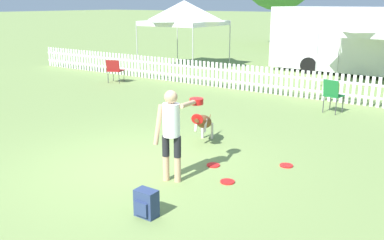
{
  "coord_description": "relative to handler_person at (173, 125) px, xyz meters",
  "views": [
    {
      "loc": [
        4.92,
        -5.4,
        2.86
      ],
      "look_at": [
        0.53,
        0.94,
        0.73
      ],
      "focal_mm": 40.0,
      "sensor_mm": 36.0,
      "label": 1
    }
  ],
  "objects": [
    {
      "name": "ground_plane",
      "position": [
        -0.91,
        0.13,
        -0.96
      ],
      "size": [
        240.0,
        240.0,
        0.0
      ],
      "primitive_type": "plane",
      "color": "olive"
    },
    {
      "name": "handler_person",
      "position": [
        0.0,
        0.0,
        0.0
      ],
      "size": [
        0.44,
        1.02,
        1.53
      ],
      "rotation": [
        0.0,
        0.0,
        0.32
      ],
      "color": "tan",
      "rests_on": "ground_plane"
    },
    {
      "name": "leaping_dog",
      "position": [
        -0.64,
        1.87,
        -0.49
      ],
      "size": [
        0.55,
        1.2,
        0.77
      ],
      "rotation": [
        0.0,
        0.0,
        -2.82
      ],
      "color": "brown",
      "rests_on": "ground_plane"
    },
    {
      "name": "frisbee_near_handler",
      "position": [
        0.79,
        0.41,
        -0.95
      ],
      "size": [
        0.24,
        0.24,
        0.02
      ],
      "color": "red",
      "rests_on": "ground_plane"
    },
    {
      "name": "frisbee_near_dog",
      "position": [
        1.31,
        1.64,
        -0.95
      ],
      "size": [
        0.24,
        0.24,
        0.02
      ],
      "color": "red",
      "rests_on": "ground_plane"
    },
    {
      "name": "frisbee_midfield",
      "position": [
        0.21,
        0.9,
        -0.95
      ],
      "size": [
        0.24,
        0.24,
        0.02
      ],
      "color": "red",
      "rests_on": "ground_plane"
    },
    {
      "name": "frisbee_far_scatter",
      "position": [
        -1.49,
        1.94,
        -0.95
      ],
      "size": [
        0.24,
        0.24,
        0.02
      ],
      "color": "red",
      "rests_on": "ground_plane"
    },
    {
      "name": "backpack_on_grass",
      "position": [
        0.45,
        -1.23,
        -0.77
      ],
      "size": [
        0.31,
        0.24,
        0.39
      ],
      "color": "navy",
      "rests_on": "ground_plane"
    },
    {
      "name": "picket_fence",
      "position": [
        -0.91,
        7.32,
        -0.53
      ],
      "size": [
        23.79,
        0.04,
        0.86
      ],
      "color": "white",
      "rests_on": "ground_plane"
    },
    {
      "name": "folding_chair_blue_left",
      "position": [
        -7.15,
        5.9,
        -0.45
      ],
      "size": [
        0.66,
        0.67,
        0.85
      ],
      "rotation": [
        0.0,
        0.0,
        3.48
      ],
      "color": "#333338",
      "rests_on": "ground_plane"
    },
    {
      "name": "folding_chair_center",
      "position": [
        0.78,
        5.93,
        -0.41
      ],
      "size": [
        0.51,
        0.53,
        0.91
      ],
      "rotation": [
        0.0,
        0.0,
        2.94
      ],
      "color": "#333338",
      "rests_on": "ground_plane"
    },
    {
      "name": "canopy_tent_main",
      "position": [
        -7.3,
        10.48,
        1.44
      ],
      "size": [
        3.03,
        3.03,
        2.94
      ],
      "color": "#B2B2B2",
      "rests_on": "ground_plane"
    },
    {
      "name": "canopy_tent_secondary",
      "position": [
        0.52,
        10.38,
        1.25
      ],
      "size": [
        2.62,
        2.62,
        2.68
      ],
      "color": "#B2B2B2",
      "rests_on": "ground_plane"
    },
    {
      "name": "equipment_trailer",
      "position": [
        -1.35,
        13.05,
        0.45
      ],
      "size": [
        5.71,
        2.62,
        2.68
      ],
      "rotation": [
        0.0,
        0.0,
        -0.05
      ],
      "color": "white",
      "rests_on": "ground_plane"
    }
  ]
}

